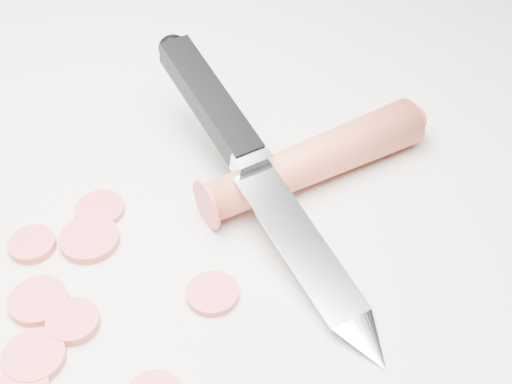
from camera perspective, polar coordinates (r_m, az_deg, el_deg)
The scene contains 10 objects.
ground at distance 0.50m, azimuth -8.12°, elevation -4.20°, with size 2.40×2.40×0.00m, color silver.
carrot at distance 0.53m, azimuth 4.66°, elevation 2.55°, with size 0.03×0.03×0.18m, color #C94F31.
carrot_slice_0 at distance 0.51m, azimuth -17.46°, elevation -4.03°, with size 0.03×0.03×0.01m, color #E24247.
carrot_slice_1 at distance 0.48m, azimuth -17.04°, elevation -8.33°, with size 0.04×0.04×0.01m, color #E24247.
carrot_slice_2 at distance 0.50m, azimuth -13.18°, elevation -3.70°, with size 0.04×0.04×0.01m, color #E24247.
carrot_slice_4 at distance 0.46m, azimuth -3.49°, elevation -8.11°, with size 0.03×0.03×0.01m, color #E24247.
carrot_slice_5 at distance 0.46m, azimuth -14.42°, elevation -10.00°, with size 0.03×0.03×0.01m, color #E24247.
carrot_slice_6 at distance 0.45m, azimuth -17.33°, elevation -12.47°, with size 0.04×0.04×0.01m, color #E24247.
carrot_slice_8 at distance 0.52m, azimuth -12.38°, elevation -1.34°, with size 0.03×0.03×0.01m, color #E24247.
kitchen_knife at distance 0.48m, azimuth 0.61°, elevation 1.28°, with size 0.27×0.17×0.08m, color silver, non-canonical shape.
Camera 1 is at (0.23, -0.24, 0.37)m, focal length 50.00 mm.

